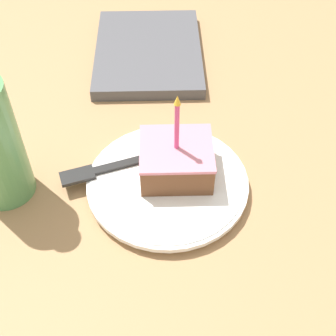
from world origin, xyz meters
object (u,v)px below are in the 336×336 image
plate (168,183)px  cake_slice (176,161)px  marble_board (148,52)px  fork (117,166)px

plate → cake_slice: cake_slice is taller
plate → marble_board: (-0.31, -0.03, 0.00)m
marble_board → cake_slice: bearing=7.3°
plate → fork: fork is taller
fork → marble_board: fork is taller
plate → cake_slice: bearing=134.9°
cake_slice → marble_board: bearing=-172.7°
plate → cake_slice: size_ratio=1.65×
cake_slice → marble_board: cake_slice is taller
fork → plate: bearing=70.0°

